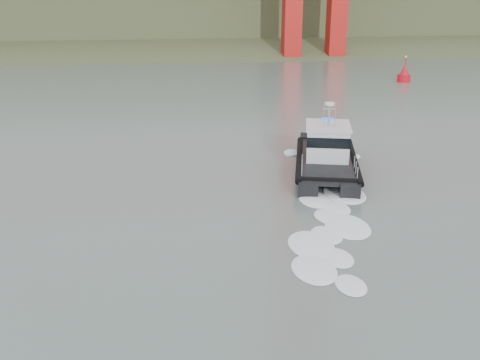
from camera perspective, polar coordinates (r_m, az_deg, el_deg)
The scene contains 4 objects.
ground at distance 22.36m, azimuth 4.42°, elevation -11.95°, with size 400.00×400.00×0.00m, color slate.
headlands at distance 144.17m, azimuth -6.70°, elevation 17.82°, with size 500.00×105.36×27.12m.
patrol_boat at distance 36.40m, azimuth 9.25°, elevation 2.74°, with size 6.11×10.66×4.88m.
nav_buoy at distance 75.17m, azimuth 17.10°, elevation 10.70°, with size 1.73×1.73×3.60m.
Camera 1 is at (-4.34, -18.52, 11.75)m, focal length 40.00 mm.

